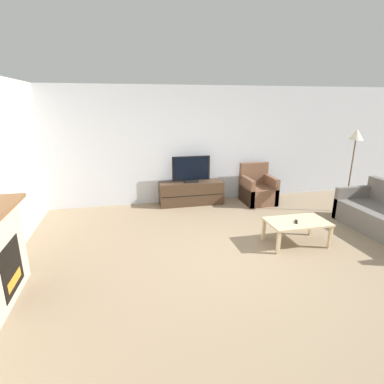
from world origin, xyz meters
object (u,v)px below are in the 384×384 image
(armchair, at_px, (257,190))
(remote, at_px, (296,222))
(coffee_table, at_px, (297,224))
(tv_stand, at_px, (191,193))
(tv, at_px, (191,170))
(floor_lamp, at_px, (355,142))

(armchair, xyz_separation_m, remote, (-0.36, -2.28, 0.13))
(coffee_table, bearing_deg, tv_stand, 117.27)
(armchair, distance_m, coffee_table, 2.26)
(armchair, xyz_separation_m, coffee_table, (-0.31, -2.24, 0.07))
(tv, distance_m, coffee_table, 2.81)
(armchair, bearing_deg, floor_lamp, -32.31)
(coffee_table, bearing_deg, tv, 117.29)
(remote, bearing_deg, tv, 146.28)
(tv, relative_size, remote, 5.93)
(tv, bearing_deg, remote, -64.05)
(remote, bearing_deg, armchair, 111.32)
(armchair, bearing_deg, tv, 171.93)
(coffee_table, xyz_separation_m, remote, (-0.05, -0.05, 0.06))
(remote, height_order, floor_lamp, floor_lamp)
(armchair, xyz_separation_m, floor_lamp, (1.64, -1.04, 1.23))
(tv, bearing_deg, floor_lamp, -21.37)
(tv, height_order, armchair, tv)
(tv, height_order, remote, tv)
(tv, distance_m, remote, 2.82)
(tv_stand, xyz_separation_m, floor_lamp, (3.22, -1.26, 1.26))
(armchair, height_order, coffee_table, armchair)
(armchair, relative_size, coffee_table, 0.92)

